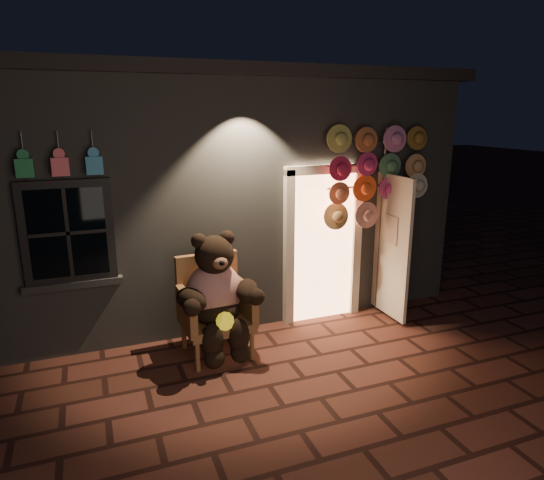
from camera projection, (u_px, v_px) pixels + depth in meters
ground at (269, 386)px, 5.26m from camera, size 60.00×60.00×0.00m
shop_building at (188, 179)px, 8.41m from camera, size 7.30×5.95×3.51m
wicker_armchair at (214, 306)px, 5.89m from camera, size 0.86×0.78×1.19m
teddy_bear at (217, 295)px, 5.71m from camera, size 1.08×0.86×1.49m
hat_rack at (376, 174)px, 6.59m from camera, size 1.52×0.22×2.69m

